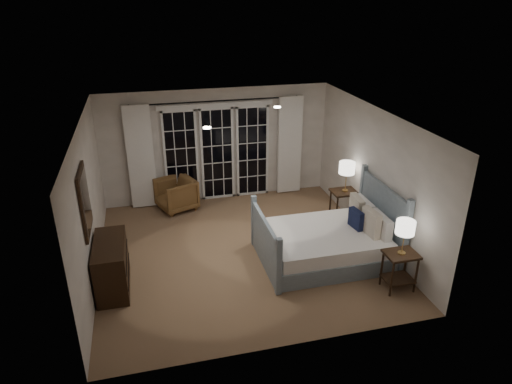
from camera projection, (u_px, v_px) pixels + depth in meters
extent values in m
plane|color=#856147|center=(242.00, 252.00, 8.34)|extent=(5.00, 5.00, 0.00)
plane|color=white|center=(240.00, 118.00, 7.33)|extent=(5.00, 5.00, 0.00)
cube|color=white|center=(89.00, 204.00, 7.27)|extent=(0.02, 5.00, 2.50)
cube|color=white|center=(374.00, 176.00, 8.39)|extent=(0.02, 5.00, 2.50)
cube|color=white|center=(217.00, 145.00, 10.05)|extent=(5.00, 0.02, 2.50)
cube|color=white|center=(285.00, 268.00, 5.62)|extent=(5.00, 0.02, 2.50)
cube|color=black|center=(181.00, 157.00, 9.92)|extent=(0.66, 0.02, 2.02)
cube|color=black|center=(217.00, 154.00, 10.10)|extent=(0.66, 0.02, 2.02)
cube|color=black|center=(252.00, 151.00, 10.28)|extent=(0.66, 0.02, 2.02)
cube|color=white|center=(216.00, 105.00, 9.64)|extent=(2.50, 0.04, 0.10)
cylinder|color=black|center=(216.00, 101.00, 9.55)|extent=(3.50, 0.03, 0.03)
cube|color=white|center=(141.00, 157.00, 9.61)|extent=(0.55, 0.10, 2.25)
cube|color=white|center=(290.00, 145.00, 10.35)|extent=(0.55, 0.10, 2.25)
cylinder|color=white|center=(277.00, 107.00, 8.04)|extent=(0.12, 0.12, 0.01)
cylinder|color=white|center=(207.00, 128.00, 6.84)|extent=(0.12, 0.12, 0.01)
cube|color=gray|center=(323.00, 251.00, 8.08)|extent=(2.03, 1.58, 0.30)
cube|color=white|center=(324.00, 238.00, 7.97)|extent=(1.97, 1.52, 0.25)
cube|color=gray|center=(381.00, 219.00, 8.12)|extent=(0.06, 1.58, 1.29)
cube|color=gray|center=(265.00, 244.00, 7.72)|extent=(0.06, 1.58, 0.89)
cube|color=white|center=(380.00, 225.00, 7.76)|extent=(0.14, 0.60, 0.36)
cube|color=white|center=(363.00, 209.00, 8.33)|extent=(0.14, 0.60, 0.36)
cube|color=beige|center=(371.00, 222.00, 7.74)|extent=(0.16, 0.46, 0.45)
cube|color=beige|center=(357.00, 208.00, 8.24)|extent=(0.16, 0.46, 0.45)
cube|color=#151B3A|center=(356.00, 219.00, 7.98)|extent=(0.15, 0.35, 0.34)
cube|color=#321F10|center=(401.00, 254.00, 7.07)|extent=(0.50, 0.40, 0.04)
cube|color=#321F10|center=(398.00, 279.00, 7.25)|extent=(0.46, 0.36, 0.03)
cylinder|color=#321F10|center=(392.00, 279.00, 7.01)|extent=(0.04, 0.04, 0.62)
cylinder|color=#321F10|center=(416.00, 275.00, 7.11)|extent=(0.04, 0.04, 0.62)
cylinder|color=#321F10|center=(382.00, 268.00, 7.29)|extent=(0.04, 0.04, 0.62)
cylinder|color=#321F10|center=(405.00, 265.00, 7.39)|extent=(0.04, 0.04, 0.62)
cube|color=#321F10|center=(345.00, 192.00, 9.15)|extent=(0.53, 0.43, 0.04)
cube|color=#321F10|center=(343.00, 213.00, 9.35)|extent=(0.49, 0.38, 0.03)
cylinder|color=#321F10|center=(337.00, 212.00, 9.09)|extent=(0.04, 0.04, 0.66)
cylinder|color=#321F10|center=(357.00, 209.00, 9.19)|extent=(0.04, 0.04, 0.66)
cylinder|color=#321F10|center=(330.00, 205.00, 9.39)|extent=(0.04, 0.04, 0.66)
cylinder|color=#321F10|center=(350.00, 202.00, 9.49)|extent=(0.04, 0.04, 0.66)
cylinder|color=tan|center=(402.00, 253.00, 7.06)|extent=(0.12, 0.12, 0.02)
cylinder|color=tan|center=(403.00, 243.00, 6.99)|extent=(0.02, 0.02, 0.33)
cylinder|color=white|center=(405.00, 227.00, 6.88)|extent=(0.29, 0.29, 0.21)
cylinder|color=tan|center=(345.00, 190.00, 9.14)|extent=(0.12, 0.12, 0.02)
cylinder|color=tan|center=(346.00, 182.00, 9.06)|extent=(0.02, 0.02, 0.36)
cylinder|color=white|center=(347.00, 168.00, 8.94)|extent=(0.32, 0.32, 0.23)
imported|color=brown|center=(176.00, 194.00, 9.84)|extent=(0.97, 0.96, 0.69)
cube|color=#321F10|center=(112.00, 266.00, 7.19)|extent=(0.48, 1.14, 0.81)
cube|color=black|center=(129.00, 271.00, 7.30)|extent=(0.01, 1.12, 0.01)
cube|color=black|center=(127.00, 257.00, 7.19)|extent=(0.01, 1.12, 0.01)
cube|color=#321F10|center=(85.00, 202.00, 6.67)|extent=(0.04, 0.85, 1.00)
cube|color=white|center=(86.00, 201.00, 6.68)|extent=(0.01, 0.73, 0.88)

